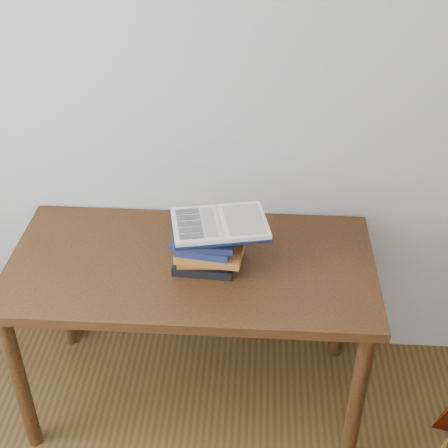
{
  "coord_description": "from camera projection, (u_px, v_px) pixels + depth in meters",
  "views": [
    {
      "loc": [
        0.35,
        -0.51,
        2.26
      ],
      "look_at": [
        0.23,
        1.36,
        0.96
      ],
      "focal_mm": 50.0,
      "sensor_mm": 36.0,
      "label": 1
    }
  ],
  "objects": [
    {
      "name": "book_stack",
      "position": [
        207.0,
        248.0,
        2.34
      ],
      "size": [
        0.27,
        0.2,
        0.18
      ],
      "color": "black",
      "rests_on": "desk"
    },
    {
      "name": "open_book",
      "position": [
        220.0,
        224.0,
        2.29
      ],
      "size": [
        0.4,
        0.31,
        0.03
      ],
      "rotation": [
        0.0,
        0.0,
        0.21
      ],
      "color": "black",
      "rests_on": "book_stack"
    },
    {
      "name": "desk",
      "position": [
        192.0,
        281.0,
        2.47
      ],
      "size": [
        1.43,
        0.71,
        0.76
      ],
      "color": "#4B2C12",
      "rests_on": "ground"
    }
  ]
}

